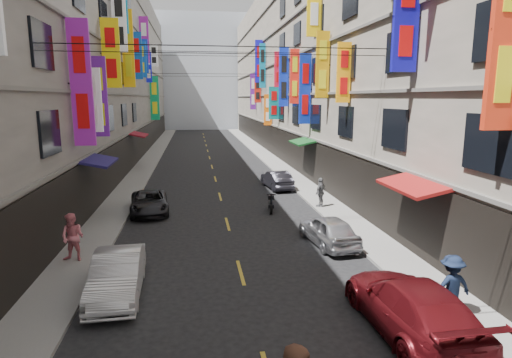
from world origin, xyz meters
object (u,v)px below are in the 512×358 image
object	(u,v)px
car_left_far	(149,202)
car_right_near	(411,306)
car_right_mid	(328,230)
pedestrian_lfar	(73,237)
car_left_mid	(117,275)
pedestrian_rnear	(451,286)
car_right_far	(277,180)
pedestrian_rfar	(321,192)
scooter_far_right	(271,203)

from	to	relation	value
car_left_far	car_right_near	world-z (taller)	car_right_near
car_right_mid	pedestrian_lfar	bearing A→B (deg)	-2.93
car_left_mid	pedestrian_rnear	world-z (taller)	pedestrian_rnear
car_right_mid	car_right_far	xyz separation A→B (m)	(0.02, 11.54, -0.02)
pedestrian_rfar	car_left_far	bearing A→B (deg)	-45.42
car_left_far	pedestrian_rfar	world-z (taller)	pedestrian_rfar
car_right_mid	pedestrian_rfar	xyz separation A→B (m)	(1.42, 5.89, 0.30)
car_left_far	car_right_near	size ratio (longest dim) A/B	0.82
car_left_far	pedestrian_rnear	xyz separation A→B (m)	(9.40, -12.79, 0.43)
car_right_far	car_left_far	bearing A→B (deg)	26.67
car_left_mid	pedestrian_rnear	size ratio (longest dim) A/B	2.32
pedestrian_rfar	scooter_far_right	bearing A→B (deg)	-40.14
pedestrian_lfar	pedestrian_rnear	distance (m)	12.87
pedestrian_lfar	pedestrian_rfar	size ratio (longest dim) A/B	1.11
pedestrian_lfar	car_right_far	bearing A→B (deg)	67.37
car_right_far	pedestrian_lfar	world-z (taller)	pedestrian_lfar
car_left_far	scooter_far_right	bearing A→B (deg)	-10.66
car_right_far	pedestrian_rnear	size ratio (longest dim) A/B	2.11
pedestrian_rnear	car_right_near	bearing A→B (deg)	16.01
car_left_mid	pedestrian_lfar	xyz separation A→B (m)	(-2.07, 2.95, 0.35)
car_left_far	car_right_far	size ratio (longest dim) A/B	1.12
scooter_far_right	car_right_far	bearing A→B (deg)	-94.85
car_right_near	pedestrian_rnear	world-z (taller)	pedestrian_rnear
car_right_mid	pedestrian_lfar	distance (m)	10.08
car_right_far	pedestrian_lfar	distance (m)	15.83
car_left_far	pedestrian_lfar	xyz separation A→B (m)	(-2.07, -6.95, 0.44)
car_left_far	pedestrian_lfar	distance (m)	7.26
car_right_far	pedestrian_rfar	world-z (taller)	pedestrian_rfar
car_left_mid	car_left_far	xyz separation A→B (m)	(0.00, 9.90, -0.10)
car_right_far	pedestrian_lfar	size ratio (longest dim) A/B	2.07
car_right_near	pedestrian_rfar	distance (m)	12.94
car_left_far	pedestrian_rfar	distance (m)	9.41
pedestrian_lfar	car_right_near	bearing A→B (deg)	-15.18
scooter_far_right	pedestrian_rfar	size ratio (longest dim) A/B	1.10
scooter_far_right	car_left_far	xyz separation A→B (m)	(-6.56, 0.54, 0.14)
car_left_mid	pedestrian_lfar	bearing A→B (deg)	122.82
car_right_mid	pedestrian_rnear	bearing A→B (deg)	95.58
car_right_near	pedestrian_lfar	distance (m)	11.89
car_right_near	car_right_far	distance (m)	18.52
pedestrian_rnear	pedestrian_rfar	distance (m)	12.40
car_left_mid	pedestrian_rnear	distance (m)	9.84
pedestrian_lfar	pedestrian_rnear	world-z (taller)	pedestrian_lfar
car_left_mid	pedestrian_lfar	size ratio (longest dim) A/B	2.28
car_right_near	pedestrian_rnear	distance (m)	1.50
car_right_near	car_right_far	bearing A→B (deg)	-91.12
car_left_mid	car_right_near	distance (m)	8.68
car_left_mid	pedestrian_rfar	world-z (taller)	pedestrian_rfar
pedestrian_lfar	pedestrian_rnear	size ratio (longest dim) A/B	1.02
scooter_far_right	car_left_mid	world-z (taller)	car_left_mid
car_left_far	car_right_mid	size ratio (longest dim) A/B	1.11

